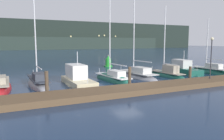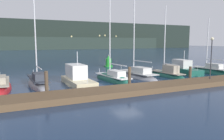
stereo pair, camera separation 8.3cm
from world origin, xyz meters
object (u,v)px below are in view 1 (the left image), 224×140
sailboat_berth_3 (38,84)px  motorboat_berth_8 (183,71)px  sailboat_berth_5 (113,80)px  sailboat_berth_7 (167,75)px  motorboat_berth_4 (78,81)px  dock_lamppost (211,51)px  sailboat_berth_9 (209,72)px  sailboat_berth_6 (137,76)px  channel_buoy (108,62)px

sailboat_berth_3 → motorboat_berth_8: bearing=1.5°
sailboat_berth_5 → sailboat_berth_7: sailboat_berth_5 is taller
motorboat_berth_4 → dock_lamppost: 13.72m
motorboat_berth_4 → sailboat_berth_9: size_ratio=0.77×
motorboat_berth_4 → sailboat_berth_6: size_ratio=0.63×
sailboat_berth_7 → sailboat_berth_6: bearing=167.7°
motorboat_berth_4 → sailboat_berth_6: sailboat_berth_6 is taller
sailboat_berth_6 → motorboat_berth_8: sailboat_berth_6 is taller
sailboat_berth_3 → dock_lamppost: 17.45m
sailboat_berth_3 → sailboat_berth_5: 7.62m
motorboat_berth_8 → sailboat_berth_9: sailboat_berth_9 is taller
motorboat_berth_4 → sailboat_berth_5: sailboat_berth_5 is taller
sailboat_berth_3 → channel_buoy: bearing=43.4°
motorboat_berth_4 → sailboat_berth_5: 4.09m
channel_buoy → motorboat_berth_4: bearing=-124.8°
sailboat_berth_9 → channel_buoy: 15.87m
sailboat_berth_6 → sailboat_berth_3: bearing=-179.2°
motorboat_berth_4 → dock_lamppost: bearing=-20.7°
sailboat_berth_3 → channel_buoy: 17.68m
sailboat_berth_6 → sailboat_berth_7: 3.86m
sailboat_berth_5 → channel_buoy: 13.84m
channel_buoy → dock_lamppost: 18.56m
sailboat_berth_6 → sailboat_berth_9: size_ratio=1.23×
sailboat_berth_5 → channel_buoy: sailboat_berth_5 is taller
motorboat_berth_4 → sailboat_berth_6: (7.58, 1.39, -0.19)m
sailboat_berth_7 → dock_lamppost: sailboat_berth_7 is taller
motorboat_berth_4 → motorboat_berth_8: size_ratio=0.97×
sailboat_berth_6 → sailboat_berth_5: bearing=-167.2°
motorboat_berth_4 → sailboat_berth_5: (4.04, 0.58, -0.23)m
sailboat_berth_7 → motorboat_berth_8: bearing=17.2°
sailboat_berth_3 → channel_buoy: size_ratio=4.69×
sailboat_berth_9 → sailboat_berth_5: bearing=179.0°
sailboat_berth_5 → sailboat_berth_3: bearing=175.1°
sailboat_berth_9 → dock_lamppost: 8.28m
motorboat_berth_8 → dock_lamppost: (-2.55, -6.46, 2.90)m
sailboat_berth_3 → dock_lamppost: bearing=-20.4°
sailboat_berth_3 → motorboat_berth_4: bearing=-19.3°
motorboat_berth_8 → channel_buoy: 13.02m
sailboat_berth_6 → motorboat_berth_8: size_ratio=1.54×
dock_lamppost → sailboat_berth_9: bearing=41.3°
motorboat_berth_8 → sailboat_berth_9: (3.21, -1.40, -0.22)m
sailboat_berth_9 → channel_buoy: (-9.01, 13.05, 0.64)m
dock_lamppost → motorboat_berth_4: bearing=159.3°
dock_lamppost → channel_buoy: bearing=100.2°
motorboat_berth_4 → sailboat_berth_7: bearing=2.9°
sailboat_berth_5 → motorboat_berth_8: (11.06, 1.14, 0.23)m
sailboat_berth_3 → sailboat_berth_5: size_ratio=1.01×
sailboat_berth_5 → sailboat_berth_6: (3.54, 0.80, 0.05)m
sailboat_berth_6 → sailboat_berth_7: sailboat_berth_6 is taller
motorboat_berth_4 → sailboat_berth_3: bearing=160.7°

